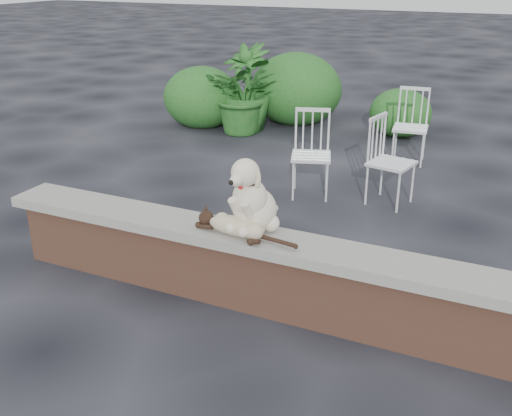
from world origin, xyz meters
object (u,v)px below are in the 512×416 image
at_px(potted_plant_b, 246,88).
at_px(potted_plant_a, 244,94).
at_px(dog, 256,192).
at_px(chair_a, 311,155).
at_px(chair_e, 392,162).
at_px(cat, 237,225).
at_px(chair_b, 411,127).

bearing_deg(potted_plant_b, potted_plant_a, -75.76).
distance_m(dog, chair_a, 2.30).
relative_size(chair_e, potted_plant_a, 0.80).
distance_m(chair_e, potted_plant_a, 3.27).
height_order(cat, chair_b, chair_b).
xyz_separation_m(chair_b, potted_plant_a, (-2.55, 0.39, 0.12)).
xyz_separation_m(dog, chair_e, (0.48, 2.35, -0.40)).
bearing_deg(chair_e, cat, 179.45).
distance_m(chair_e, potted_plant_b, 3.39).
height_order(dog, chair_a, dog).
bearing_deg(cat, potted_plant_a, 127.00).
bearing_deg(chair_a, chair_b, 47.14).
bearing_deg(chair_b, potted_plant_a, 164.75).
bearing_deg(chair_a, potted_plant_b, 111.67).
height_order(chair_e, chair_b, same).
xyz_separation_m(dog, potted_plant_a, (-2.17, 4.26, -0.29)).
bearing_deg(potted_plant_b, chair_e, -37.41).
bearing_deg(potted_plant_a, chair_b, -8.66).
xyz_separation_m(dog, chair_a, (-0.37, 2.23, -0.40)).
relative_size(cat, chair_a, 1.04).
bearing_deg(dog, cat, -106.46).
bearing_deg(cat, potted_plant_b, 126.66).
bearing_deg(chair_b, dog, -102.08).
distance_m(cat, potted_plant_b, 5.04).
bearing_deg(potted_plant_a, chair_e, -35.72).
xyz_separation_m(chair_a, potted_plant_b, (-1.84, 2.18, 0.18)).
distance_m(chair_a, potted_plant_b, 2.86).
relative_size(chair_e, chair_a, 1.00).
bearing_deg(chair_a, chair_e, -10.24).
bearing_deg(dog, chair_e, 90.11).
bearing_deg(chair_b, chair_a, -120.97).
relative_size(cat, chair_e, 1.04).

